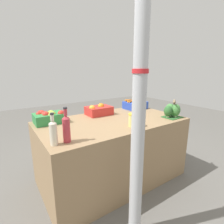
{
  "coord_description": "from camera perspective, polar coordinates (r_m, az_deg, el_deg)",
  "views": [
    {
      "loc": [
        -1.11,
        -1.65,
        1.37
      ],
      "look_at": [
        0.0,
        0.0,
        0.87
      ],
      "focal_mm": 28.0,
      "sensor_mm": 36.0,
      "label": 1
    }
  ],
  "objects": [
    {
      "name": "market_table",
      "position": [
        2.22,
        0.0,
        -12.17
      ],
      "size": [
        1.69,
        0.95,
        0.77
      ],
      "primitive_type": "cube",
      "color": "#937551",
      "rests_on": "ground_plane"
    },
    {
      "name": "juice_bottle_ruby",
      "position": [
        1.49,
        -14.68,
        -5.02
      ],
      "size": [
        0.06,
        0.06,
        0.3
      ],
      "color": "#B2333D",
      "rests_on": "market_table"
    },
    {
      "name": "apple_crate",
      "position": [
        2.09,
        -19.88,
        -1.51
      ],
      "size": [
        0.32,
        0.24,
        0.15
      ],
      "color": "#2D8442",
      "rests_on": "market_table"
    },
    {
      "name": "carrot_crate",
      "position": [
        2.69,
        7.57,
        2.41
      ],
      "size": [
        0.32,
        0.24,
        0.15
      ],
      "color": "#2847B7",
      "rests_on": "market_table"
    },
    {
      "name": "ground_plane",
      "position": [
        2.42,
        0.0,
        -20.34
      ],
      "size": [
        10.0,
        10.0,
        0.0
      ],
      "primitive_type": "plane",
      "color": "#605E59"
    },
    {
      "name": "broccoli_pile",
      "position": [
        2.3,
        18.86,
        0.44
      ],
      "size": [
        0.23,
        0.19,
        0.17
      ],
      "color": "#2D602D",
      "rests_on": "market_table"
    },
    {
      "name": "pickle_jar",
      "position": [
        1.85,
        7.01,
        -2.64
      ],
      "size": [
        0.11,
        0.11,
        0.14
      ],
      "color": "#D1CC75",
      "rests_on": "market_table"
    },
    {
      "name": "sparrow_bird",
      "position": [
        2.28,
        19.68,
        3.16
      ],
      "size": [
        0.11,
        0.09,
        0.05
      ],
      "rotation": [
        0.0,
        0.0,
        0.67
      ],
      "color": "#4C3D2D",
      "rests_on": "broccoli_pile"
    },
    {
      "name": "support_pole",
      "position": [
        1.2,
        9.19,
        12.18
      ],
      "size": [
        0.11,
        0.11,
        2.66
      ],
      "color": "#B7BABF",
      "rests_on": "ground_plane"
    },
    {
      "name": "orange_crate",
      "position": [
        2.32,
        -4.43,
        0.69
      ],
      "size": [
        0.32,
        0.24,
        0.15
      ],
      "color": "red",
      "rests_on": "market_table"
    },
    {
      "name": "juice_bottle_cloudy",
      "position": [
        1.47,
        -18.61,
        -6.2
      ],
      "size": [
        0.06,
        0.06,
        0.27
      ],
      "color": "beige",
      "rests_on": "market_table"
    }
  ]
}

